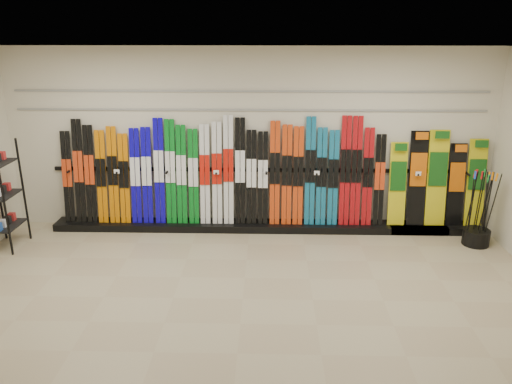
{
  "coord_description": "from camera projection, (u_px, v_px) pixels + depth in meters",
  "views": [
    {
      "loc": [
        0.31,
        -5.56,
        3.3
      ],
      "look_at": [
        0.14,
        1.0,
        1.1
      ],
      "focal_mm": 35.0,
      "sensor_mm": 36.0,
      "label": 1
    }
  ],
  "objects": [
    {
      "name": "floor",
      "position": [
        243.0,
        299.0,
        6.33
      ],
      "size": [
        8.0,
        8.0,
        0.0
      ],
      "primitive_type": "plane",
      "color": "tan",
      "rests_on": "ground"
    },
    {
      "name": "back_wall",
      "position": [
        250.0,
        140.0,
        8.22
      ],
      "size": [
        8.0,
        0.0,
        8.0
      ],
      "primitive_type": "plane",
      "rotation": [
        1.57,
        0.0,
        0.0
      ],
      "color": "beige",
      "rests_on": "floor"
    },
    {
      "name": "ceiling",
      "position": [
        240.0,
        54.0,
        5.37
      ],
      "size": [
        8.0,
        8.0,
        0.0
      ],
      "primitive_type": "plane",
      "rotation": [
        3.14,
        0.0,
        0.0
      ],
      "color": "silver",
      "rests_on": "back_wall"
    },
    {
      "name": "ski_rack_base",
      "position": [
        263.0,
        226.0,
        8.46
      ],
      "size": [
        8.0,
        0.4,
        0.12
      ],
      "primitive_type": "cube",
      "color": "black",
      "rests_on": "floor"
    },
    {
      "name": "skis",
      "position": [
        223.0,
        175.0,
        8.25
      ],
      "size": [
        5.36,
        0.25,
        1.8
      ],
      "color": "black",
      "rests_on": "ski_rack_base"
    },
    {
      "name": "snowboards",
      "position": [
        437.0,
        181.0,
        8.21
      ],
      "size": [
        1.57,
        0.24,
        1.58
      ],
      "color": "gold",
      "rests_on": "ski_rack_base"
    },
    {
      "name": "accessory_rack",
      "position": [
        1.0,
        196.0,
        7.57
      ],
      "size": [
        0.4,
        0.6,
        1.67
      ],
      "primitive_type": "cube",
      "color": "black",
      "rests_on": "floor"
    },
    {
      "name": "pole_bin",
      "position": [
        476.0,
        237.0,
        7.87
      ],
      "size": [
        0.41,
        0.41,
        0.25
      ],
      "primitive_type": "cylinder",
      "color": "black",
      "rests_on": "floor"
    },
    {
      "name": "ski_poles",
      "position": [
        480.0,
        208.0,
        7.72
      ],
      "size": [
        0.37,
        0.39,
        1.18
      ],
      "color": "black",
      "rests_on": "pole_bin"
    },
    {
      "name": "slatwall_rail_0",
      "position": [
        250.0,
        110.0,
        8.04
      ],
      "size": [
        7.6,
        0.02,
        0.03
      ],
      "primitive_type": "cube",
      "color": "gray",
      "rests_on": "back_wall"
    },
    {
      "name": "slatwall_rail_1",
      "position": [
        249.0,
        91.0,
        7.95
      ],
      "size": [
        7.6,
        0.02,
        0.03
      ],
      "primitive_type": "cube",
      "color": "gray",
      "rests_on": "back_wall"
    }
  ]
}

